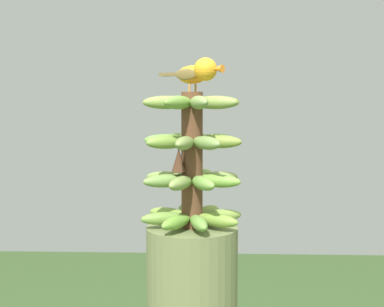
# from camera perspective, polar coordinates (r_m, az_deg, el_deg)

# --- Properties ---
(banana_bunch) EXTENTS (0.26, 0.26, 0.35)m
(banana_bunch) POSITION_cam_1_polar(r_m,az_deg,el_deg) (1.40, -0.02, -0.71)
(banana_bunch) COLOR brown
(banana_bunch) RESTS_ON banana_tree
(perched_bird) EXTENTS (0.13, 0.17, 0.09)m
(perched_bird) POSITION_cam_1_polar(r_m,az_deg,el_deg) (1.41, 0.67, 8.42)
(perched_bird) COLOR #C68933
(perched_bird) RESTS_ON banana_bunch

